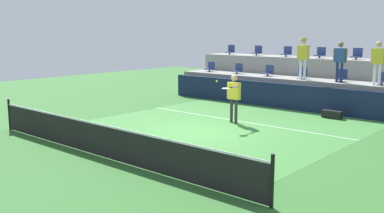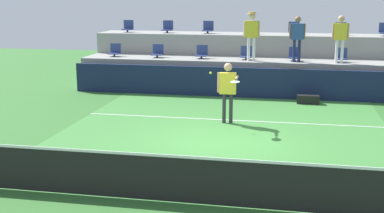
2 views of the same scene
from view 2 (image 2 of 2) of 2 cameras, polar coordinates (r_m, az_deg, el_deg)
The scene contains 25 objects.
ground_plane at distance 13.20m, azimuth 3.13°, elevation -4.04°, with size 40.00×40.00×0.00m, color #336B2D.
court_inner_paint at distance 14.15m, azimuth 3.70°, elevation -2.90°, with size 9.00×10.00×0.01m, color #3D7F38.
court_service_line at distance 15.49m, azimuth 4.38°, elevation -1.53°, with size 9.00×0.06×0.00m, color white.
tennis_net at distance 9.30m, azimuth -0.36°, elevation -8.00°, with size 10.48×0.08×1.07m.
sponsor_backboard at distance 18.89m, azimuth 5.73°, elevation 2.67°, with size 13.00×0.16×1.10m, color #141E42.
seating_tier_lower at distance 20.15m, azimuth 6.09°, elevation 3.50°, with size 13.00×1.80×1.25m, color gray.
seating_tier_upper at distance 21.87m, azimuth 6.55°, elevation 5.32°, with size 13.00×1.80×2.10m, color gray.
stadium_chair_lower_far_left at distance 21.13m, azimuth -8.59°, elevation 6.14°, with size 0.44×0.40×0.52m.
stadium_chair_lower_left at distance 20.59m, azimuth -3.86°, elevation 6.09°, with size 0.44×0.40×0.52m.
stadium_chair_lower_mid_left at distance 20.21m, azimuth 1.10°, elevation 5.99°, with size 0.44×0.40×0.52m.
stadium_chair_lower_center at distance 19.98m, azimuth 6.06°, elevation 5.85°, with size 0.44×0.40×0.52m.
stadium_chair_lower_mid_right at distance 19.90m, azimuth 11.39°, elevation 5.65°, with size 0.44×0.40×0.52m.
stadium_chair_lower_right at distance 19.98m, azimuth 16.30°, elevation 5.42°, with size 0.44×0.40×0.52m.
stadium_chair_upper_far_left at distance 22.76m, azimuth -7.16°, elevation 8.78°, with size 0.44×0.40×0.52m.
stadium_chair_upper_left at distance 22.26m, azimuth -2.73°, elevation 8.78°, with size 0.44×0.40×0.52m.
stadium_chair_upper_mid_left at distance 21.91m, azimuth 1.80°, elevation 8.73°, with size 0.44×0.40×0.52m.
stadium_chair_upper_center at distance 21.68m, azimuth 6.59°, elevation 8.62°, with size 0.44×0.40×0.52m.
stadium_chair_upper_mid_right at distance 21.61m, azimuth 11.28°, elevation 8.45°, with size 0.44×0.40×0.52m.
stadium_chair_upper_right at distance 21.69m, azimuth 16.23°, elevation 8.21°, with size 0.44×0.40×0.52m.
tennis_player at distance 14.91m, azimuth 4.04°, elevation 2.25°, with size 0.76×1.22×1.79m.
spectator_with_hat at distance 19.49m, azimuth 6.67°, elevation 8.44°, with size 0.62×0.44×1.85m.
spectator_in_white at distance 19.44m, azimuth 11.66°, elevation 7.87°, with size 0.59×0.24×1.69m.
spectator_leaning_on_rail at distance 19.51m, azimuth 16.23°, elevation 7.74°, with size 0.61×0.25×1.73m.
tennis_ball at distance 14.45m, azimuth 2.08°, elevation 3.76°, with size 0.07×0.07×0.07m.
equipment_bag at distance 18.19m, azimuth 12.82°, elevation 0.76°, with size 0.76×0.28×0.30m, color black.
Camera 2 is at (1.75, -12.53, 3.75)m, focal length 47.81 mm.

